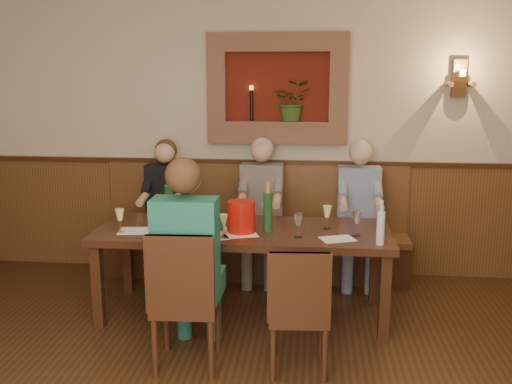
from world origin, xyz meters
The scene contains 31 objects.
room_shell centered at (0.00, 0.00, 1.89)m, with size 6.04×6.04×2.82m.
wainscoting centered at (0.00, 0.00, 0.59)m, with size 6.02×6.02×1.15m.
wall_niche centered at (0.24, 2.94, 1.81)m, with size 1.36×0.30×1.06m.
wall_sconce centered at (1.90, 2.93, 1.94)m, with size 0.25×0.20×0.35m.
dining_table centered at (0.00, 1.85, 0.68)m, with size 2.40×0.90×0.75m.
bench centered at (0.00, 2.79, 0.33)m, with size 3.00×0.45×1.11m.
chair_near_left centered at (-0.28, 0.95, 0.29)m, with size 0.46×0.46×1.00m.
chair_near_right centered at (0.48, 0.97, 0.26)m, with size 0.42×0.42×0.90m.
person_bench_left centered at (-0.88, 2.69, 0.56)m, with size 0.40×0.49×1.37m.
person_bench_mid centered at (0.07, 2.69, 0.58)m, with size 0.41×0.50×1.40m.
person_bench_right centered at (1.00, 2.69, 0.57)m, with size 0.40×0.49×1.38m.
person_chair_front centered at (-0.29, 1.07, 0.61)m, with size 0.44×0.54×1.47m.
spittoon_bucket centered at (0.00, 1.74, 0.88)m, with size 0.22×0.22×0.25m, color red.
wine_bottle_green_a centered at (0.21, 1.80, 0.92)m, with size 0.08×0.08×0.41m.
wine_bottle_green_b centered at (-0.64, 1.96, 0.93)m, with size 0.10×0.10×0.42m.
water_bottle centered at (1.07, 1.52, 0.88)m, with size 0.07×0.07×0.34m.
tasting_sheet_a centered at (-0.84, 1.70, 0.75)m, with size 0.31×0.22×0.00m, color white.
tasting_sheet_b centered at (-0.02, 1.67, 0.75)m, with size 0.29×0.21×0.00m, color white.
tasting_sheet_c centered at (0.76, 1.63, 0.75)m, with size 0.26×0.18×0.00m, color white.
tasting_sheet_d centered at (-0.23, 1.57, 0.75)m, with size 0.28×0.20×0.00m, color white.
wine_glass_0 centered at (-0.97, 1.65, 0.85)m, with size 0.08×0.08×0.19m, color #F9E795, non-canonical shape.
wine_glass_1 centered at (-0.77, 2.00, 0.85)m, with size 0.08×0.08×0.19m, color white, non-canonical shape.
wine_glass_2 centered at (-0.59, 1.67, 0.85)m, with size 0.08×0.08×0.19m, color #F9E795, non-canonical shape.
wine_glass_3 centered at (-0.23, 1.93, 0.85)m, with size 0.08×0.08×0.19m, color white, non-canonical shape.
wine_glass_4 centered at (-0.03, 1.74, 0.85)m, with size 0.08×0.08×0.19m, color #F9E795, non-canonical shape.
wine_glass_5 centered at (0.18, 1.94, 0.85)m, with size 0.08×0.08×0.19m, color #F9E795, non-canonical shape.
wine_glass_6 centered at (0.46, 1.64, 0.85)m, with size 0.08×0.08×0.19m, color white, non-canonical shape.
wine_glass_7 centered at (0.68, 1.93, 0.85)m, with size 0.08×0.08×0.19m, color #F9E795, non-canonical shape.
wine_glass_8 centered at (0.91, 1.74, 0.85)m, with size 0.08×0.08×0.19m, color white, non-canonical shape.
wine_glass_9 centered at (-0.12, 1.56, 0.85)m, with size 0.08×0.08×0.19m, color #F9E795, non-canonical shape.
wine_glass_10 centered at (-0.67, 1.74, 0.85)m, with size 0.08×0.08×0.19m, color #F9E795, non-canonical shape.
Camera 1 is at (0.56, -2.64, 2.02)m, focal length 40.00 mm.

